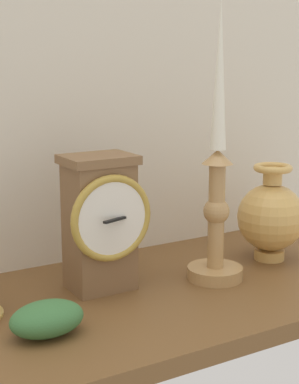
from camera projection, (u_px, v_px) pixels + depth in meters
ground_plane at (74, 316)px, 79.67cm from camera, size 100.00×36.00×2.40cm
back_wall at (15, 51)px, 87.92cm from camera, size 120.00×2.00×65.00cm
mantel_clock at (101, 221)px, 83.76cm from camera, size 11.75×8.65×18.79cm
candlestick_tall_left at (217, 192)px, 87.08cm from camera, size 8.09×8.09×39.62cm
brass_vase_bulbous at (271, 216)px, 96.96cm from camera, size 10.62×10.62×15.34cm
ivy_sprig at (47, 319)px, 71.10cm from camera, size 8.86×6.20×4.11cm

